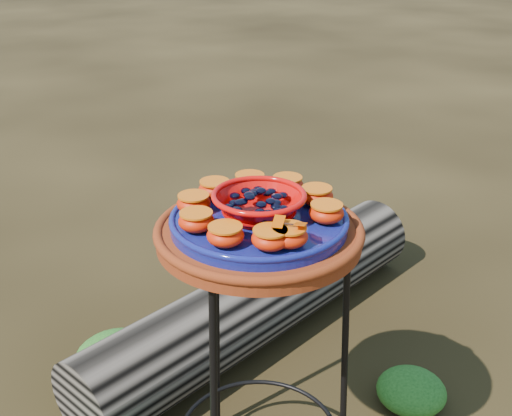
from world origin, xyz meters
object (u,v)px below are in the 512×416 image
plant_stand (259,371)px  terracotta_saucer (259,235)px  cobalt_plate (259,222)px  driftwood_log (260,301)px  red_bowl (259,205)px

plant_stand → terracotta_saucer: size_ratio=1.58×
cobalt_plate → driftwood_log: 0.88m
terracotta_saucer → red_bowl: (0.00, 0.00, 0.07)m
cobalt_plate → plant_stand: bearing=0.0°
terracotta_saucer → driftwood_log: size_ratio=0.31×
terracotta_saucer → plant_stand: bearing=0.0°
plant_stand → cobalt_plate: size_ratio=1.84×
plant_stand → cobalt_plate: bearing=0.0°
red_bowl → driftwood_log: size_ratio=0.13×
cobalt_plate → red_bowl: red_bowl is taller
terracotta_saucer → cobalt_plate: size_ratio=1.17×
red_bowl → terracotta_saucer: bearing=0.0°
cobalt_plate → red_bowl: 0.04m
red_bowl → plant_stand: bearing=0.0°
terracotta_saucer → red_bowl: bearing=0.0°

